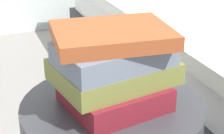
# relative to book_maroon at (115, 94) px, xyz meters

# --- Properties ---
(book_maroon) EXTENTS (0.25, 0.23, 0.06)m
(book_maroon) POSITION_rel_book_maroon_xyz_m (0.00, 0.00, 0.00)
(book_maroon) COLOR maroon
(book_maroon) RESTS_ON side_table
(book_olive) EXTENTS (0.30, 0.24, 0.05)m
(book_olive) POSITION_rel_book_maroon_xyz_m (0.00, 0.02, 0.06)
(book_olive) COLOR olive
(book_olive) RESTS_ON book_maroon
(book_slate) EXTENTS (0.28, 0.21, 0.05)m
(book_slate) POSITION_rel_book_maroon_xyz_m (-0.01, 0.00, 0.11)
(book_slate) COLOR slate
(book_slate) RESTS_ON book_olive
(book_rust) EXTENTS (0.30, 0.25, 0.03)m
(book_rust) POSITION_rel_book_maroon_xyz_m (-0.00, 0.01, 0.15)
(book_rust) COLOR #994723
(book_rust) RESTS_ON book_slate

